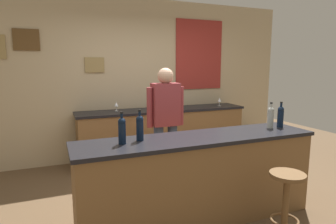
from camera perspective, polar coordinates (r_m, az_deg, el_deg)
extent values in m
plane|color=brown|center=(3.67, 2.81, -17.50)|extent=(10.00, 10.00, 0.00)
cube|color=tan|center=(5.19, -6.61, 6.42)|extent=(6.00, 0.06, 2.80)
cube|color=brown|center=(4.98, -26.32, 12.75)|extent=(0.37, 0.02, 0.32)
cube|color=#997F4C|center=(5.00, -14.37, 9.05)|extent=(0.32, 0.02, 0.25)
cube|color=maroon|center=(5.63, 6.22, 11.22)|extent=(0.97, 0.02, 1.30)
cube|color=brown|center=(3.16, 6.02, -13.33)|extent=(2.53, 0.57, 0.88)
cube|color=black|center=(3.01, 6.16, -5.22)|extent=(2.58, 0.60, 0.04)
cube|color=brown|center=(5.10, -0.91, -4.60)|extent=(2.92, 0.53, 0.86)
cube|color=black|center=(5.01, -0.92, 0.40)|extent=(2.98, 0.56, 0.04)
cylinder|color=#384766|center=(3.99, 0.87, -8.58)|extent=(0.13, 0.13, 0.86)
cylinder|color=#384766|center=(3.92, -1.85, -8.92)|extent=(0.13, 0.13, 0.86)
cube|color=maroon|center=(3.79, -0.49, 1.51)|extent=(0.36, 0.20, 0.56)
sphere|color=tan|center=(3.76, -0.50, 7.17)|extent=(0.21, 0.21, 0.21)
cylinder|color=maroon|center=(3.88, 2.53, 1.23)|extent=(0.08, 0.08, 0.52)
cylinder|color=maroon|center=(3.72, -3.64, 0.88)|extent=(0.08, 0.08, 0.52)
cylinder|color=brown|center=(3.02, 22.25, -17.54)|extent=(0.06, 0.06, 0.65)
torus|color=brown|center=(3.07, 22.12, -19.25)|extent=(0.26, 0.26, 0.02)
cylinder|color=brown|center=(2.89, 22.66, -11.48)|extent=(0.32, 0.32, 0.03)
cylinder|color=black|center=(2.73, -9.11, -4.24)|extent=(0.07, 0.07, 0.20)
sphere|color=black|center=(2.70, -9.17, -1.91)|extent=(0.07, 0.07, 0.07)
cylinder|color=black|center=(2.70, -9.19, -1.24)|extent=(0.03, 0.03, 0.09)
cylinder|color=black|center=(2.69, -9.21, -0.13)|extent=(0.03, 0.03, 0.02)
cylinder|color=black|center=(2.83, -5.61, -3.68)|extent=(0.07, 0.07, 0.20)
sphere|color=black|center=(2.80, -5.64, -1.44)|extent=(0.07, 0.07, 0.07)
cylinder|color=black|center=(2.80, -5.65, -0.79)|extent=(0.03, 0.03, 0.09)
cylinder|color=black|center=(2.79, -5.67, 0.29)|extent=(0.03, 0.03, 0.02)
cylinder|color=#999E99|center=(3.58, 19.66, -1.44)|extent=(0.07, 0.07, 0.20)
sphere|color=#999E99|center=(3.56, 19.76, 0.34)|extent=(0.07, 0.07, 0.07)
cylinder|color=#999E99|center=(3.56, 19.78, 0.86)|extent=(0.03, 0.03, 0.09)
cylinder|color=black|center=(3.55, 19.83, 1.70)|extent=(0.03, 0.03, 0.02)
cylinder|color=black|center=(3.68, 21.41, -1.27)|extent=(0.07, 0.07, 0.20)
sphere|color=black|center=(3.66, 21.52, 0.47)|extent=(0.07, 0.07, 0.07)
cylinder|color=black|center=(3.66, 21.55, 0.97)|extent=(0.03, 0.03, 0.09)
cylinder|color=black|center=(3.65, 21.60, 1.79)|extent=(0.03, 0.03, 0.02)
cylinder|color=silver|center=(4.85, -10.20, 0.23)|extent=(0.06, 0.06, 0.00)
cylinder|color=silver|center=(4.85, -10.21, 0.70)|extent=(0.01, 0.01, 0.07)
cone|color=silver|center=(4.84, -10.23, 1.58)|extent=(0.07, 0.07, 0.08)
cylinder|color=silver|center=(5.22, 2.66, 1.00)|extent=(0.06, 0.06, 0.00)
cylinder|color=silver|center=(5.22, 2.66, 1.44)|extent=(0.01, 0.01, 0.07)
cone|color=silver|center=(5.21, 2.67, 2.26)|extent=(0.07, 0.07, 0.08)
cylinder|color=silver|center=(5.48, 10.16, 1.25)|extent=(0.06, 0.06, 0.00)
cylinder|color=silver|center=(5.47, 10.17, 1.66)|extent=(0.01, 0.01, 0.07)
cone|color=silver|center=(5.46, 10.19, 2.44)|extent=(0.07, 0.07, 0.08)
cylinder|color=#338C4C|center=(5.06, -1.64, 1.25)|extent=(0.08, 0.08, 0.09)
torus|color=#338C4C|center=(5.08, -1.04, 1.34)|extent=(0.06, 0.01, 0.06)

